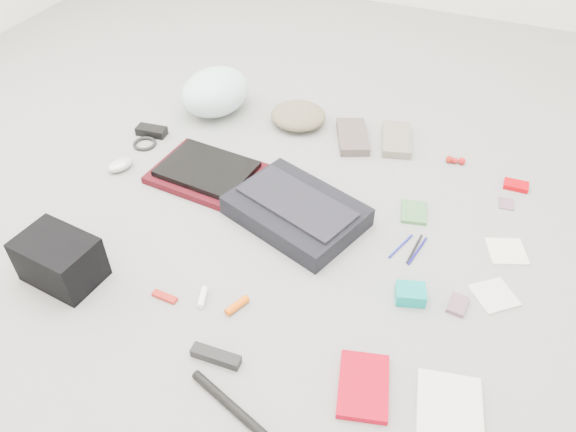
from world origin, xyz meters
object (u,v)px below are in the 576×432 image
at_px(accordion_wallet, 411,294).
at_px(camera_bag, 60,259).
at_px(book_red, 363,386).
at_px(bike_helmet, 215,92).
at_px(messenger_bag, 296,211).
at_px(laptop, 207,169).

bearing_deg(accordion_wallet, camera_bag, -178.98).
distance_m(camera_bag, accordion_wallet, 1.04).
bearing_deg(camera_bag, book_red, 5.68).
distance_m(bike_helmet, accordion_wallet, 1.23).
relative_size(messenger_bag, laptop, 1.31).
xyz_separation_m(bike_helmet, book_red, (0.97, -1.03, -0.08)).
xyz_separation_m(camera_bag, accordion_wallet, (0.99, 0.32, -0.05)).
relative_size(messenger_bag, accordion_wallet, 4.97).
bearing_deg(camera_bag, messenger_bag, 49.45).
relative_size(bike_helmet, book_red, 1.66).
relative_size(camera_bag, book_red, 1.21).
xyz_separation_m(messenger_bag, laptop, (-0.39, 0.09, 0.00)).
bearing_deg(camera_bag, laptop, 81.43).
distance_m(camera_bag, book_red, 0.95).
relative_size(camera_bag, accordion_wallet, 2.67).
relative_size(laptop, camera_bag, 1.43).
bearing_deg(accordion_wallet, bike_helmet, 128.47).
bearing_deg(accordion_wallet, laptop, 144.42).
height_order(messenger_bag, bike_helmet, bike_helmet).
bearing_deg(accordion_wallet, messenger_bag, 139.44).
xyz_separation_m(bike_helmet, camera_bag, (0.02, -1.02, -0.02)).
relative_size(laptop, accordion_wallet, 3.80).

